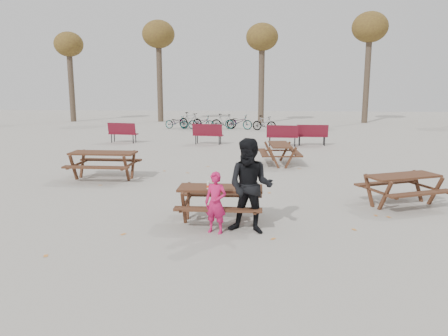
# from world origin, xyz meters

# --- Properties ---
(ground) EXTENTS (80.00, 80.00, 0.00)m
(ground) POSITION_xyz_m (0.00, 0.00, 0.00)
(ground) COLOR gray
(ground) RESTS_ON ground
(main_picnic_table) EXTENTS (1.80, 1.45, 0.78)m
(main_picnic_table) POSITION_xyz_m (0.00, 0.00, 0.59)
(main_picnic_table) COLOR #321D12
(main_picnic_table) RESTS_ON ground
(food_tray) EXTENTS (0.18, 0.11, 0.03)m
(food_tray) POSITION_xyz_m (-0.07, -0.16, 0.79)
(food_tray) COLOR white
(food_tray) RESTS_ON main_picnic_table
(bread_roll) EXTENTS (0.14, 0.06, 0.05)m
(bread_roll) POSITION_xyz_m (-0.07, -0.16, 0.83)
(bread_roll) COLOR tan
(bread_roll) RESTS_ON food_tray
(soda_bottle) EXTENTS (0.07, 0.07, 0.17)m
(soda_bottle) POSITION_xyz_m (-0.24, -0.19, 0.85)
(soda_bottle) COLOR silver
(soda_bottle) RESTS_ON main_picnic_table
(child) EXTENTS (0.52, 0.42, 1.25)m
(child) POSITION_xyz_m (-0.03, -0.72, 0.62)
(child) COLOR #C01853
(child) RESTS_ON ground
(adult) EXTENTS (1.06, 0.91, 1.91)m
(adult) POSITION_xyz_m (0.65, -0.64, 0.96)
(adult) COLOR black
(adult) RESTS_ON ground
(picnic_table_east) EXTENTS (2.21, 2.03, 0.77)m
(picnic_table_east) POSITION_xyz_m (4.34, 1.63, 0.39)
(picnic_table_east) COLOR #321D12
(picnic_table_east) RESTS_ON ground
(picnic_table_north) EXTENTS (2.04, 1.65, 0.87)m
(picnic_table_north) POSITION_xyz_m (-4.03, 4.04, 0.43)
(picnic_table_north) COLOR #321D12
(picnic_table_north) RESTS_ON ground
(picnic_table_far) EXTENTS (1.58, 1.90, 0.78)m
(picnic_table_far) POSITION_xyz_m (1.61, 7.04, 0.39)
(picnic_table_far) COLOR #321D12
(picnic_table_far) RESTS_ON ground
(park_bench_row) EXTENTS (11.08, 1.32, 1.03)m
(park_bench_row) POSITION_xyz_m (-0.59, 12.35, 0.52)
(park_bench_row) COLOR maroon
(park_bench_row) RESTS_ON ground
(bicycle_row) EXTENTS (7.55, 2.16, 1.09)m
(bicycle_row) POSITION_xyz_m (-2.08, 19.77, 0.49)
(bicycle_row) COLOR black
(bicycle_row) RESTS_ON ground
(tree_row) EXTENTS (32.17, 3.52, 8.26)m
(tree_row) POSITION_xyz_m (0.90, 25.15, 6.19)
(tree_row) COLOR #382B21
(tree_row) RESTS_ON ground
(fallen_leaves) EXTENTS (11.00, 11.00, 0.01)m
(fallen_leaves) POSITION_xyz_m (0.50, 2.50, 0.00)
(fallen_leaves) COLOR orange
(fallen_leaves) RESTS_ON ground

